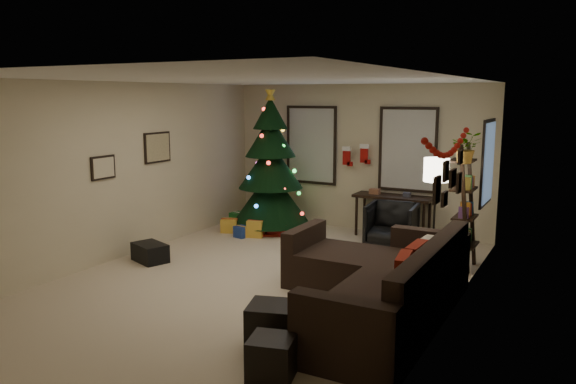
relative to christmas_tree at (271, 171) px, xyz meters
The scene contains 29 objects.
floor 3.19m from the christmas_tree, 62.37° to the right, with size 7.00×7.00×0.00m, color beige.
ceiling 3.38m from the christmas_tree, 62.37° to the right, with size 7.00×7.00×0.00m, color white.
wall_back 1.64m from the christmas_tree, 31.58° to the left, with size 5.00×5.00×0.00m, color beige.
wall_front 6.31m from the christmas_tree, 77.29° to the right, with size 5.00×5.00×0.00m, color beige.
wall_left 2.88m from the christmas_tree, 112.82° to the right, with size 7.00×7.00×0.00m, color beige.
wall_right 4.71m from the christmas_tree, 34.27° to the right, with size 7.00×7.00×0.00m, color beige.
window_back_left 1.03m from the christmas_tree, 62.06° to the left, with size 1.05×0.06×1.50m.
window_back_right 2.51m from the christmas_tree, 19.39° to the left, with size 1.05×0.06×1.50m.
window_right_wall 3.88m from the christmas_tree, ahead, with size 0.06×0.90×1.30m.
christmas_tree is the anchor object (origin of this frame).
presents 1.06m from the christmas_tree, 101.50° to the right, with size 1.50×1.01×0.30m.
sofa 4.39m from the christmas_tree, 42.39° to the right, with size 2.15×3.10×0.93m.
pillow_red_a 4.98m from the christmas_tree, 43.46° to the right, with size 0.12×0.46×0.46m, color maroon.
pillow_red_b 4.66m from the christmas_tree, 39.20° to the right, with size 0.13×0.47×0.47m, color maroon.
pillow_cream 4.43m from the christmas_tree, 35.28° to the right, with size 0.12×0.43×0.43m, color #BDB099.
ottoman_near 5.06m from the christmas_tree, 59.57° to the right, with size 0.45×0.45×0.43m, color black.
ottoman_far 5.71m from the christmas_tree, 59.54° to the right, with size 0.40×0.40×0.37m, color black.
desk 2.30m from the christmas_tree, 14.73° to the left, with size 1.38×0.49×0.75m.
desk_chair 2.49m from the christmas_tree, ahead, with size 0.73×0.68×0.75m, color black.
bookshelf 3.76m from the christmas_tree, 10.99° to the right, with size 0.30×0.54×1.83m.
potted_plant 3.88m from the christmas_tree, 14.56° to the right, with size 0.52×0.45×0.57m, color #4C4C4C.
floor_lamp 3.54m from the christmas_tree, 19.00° to the right, with size 0.35×0.35×1.64m.
art_map 2.19m from the christmas_tree, 121.01° to the right, with size 0.04×0.60×0.50m.
art_abstract 3.22m from the christmas_tree, 109.99° to the right, with size 0.04×0.45×0.35m.
gallery 4.75m from the christmas_tree, 35.14° to the right, with size 0.03×1.25×0.54m.
garland 4.79m from the christmas_tree, 35.50° to the right, with size 0.08×1.90×0.30m, color #A5140C, non-canonical shape.
stocking_left 1.44m from the christmas_tree, 28.01° to the left, with size 0.20×0.05×0.36m.
stocking_right 1.75m from the christmas_tree, 23.76° to the left, with size 0.20×0.05×0.36m.
storage_bin 2.89m from the christmas_tree, 102.14° to the right, with size 0.55×0.37×0.28m, color black.
Camera 1 is at (3.85, -6.27, 2.50)m, focal length 35.13 mm.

